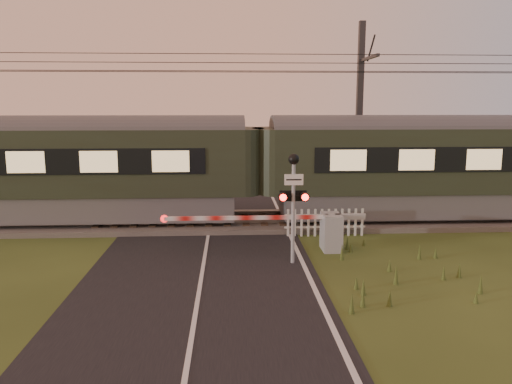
{
  "coord_description": "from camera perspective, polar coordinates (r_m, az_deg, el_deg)",
  "views": [
    {
      "loc": [
        0.76,
        -11.48,
        4.36
      ],
      "look_at": [
        1.53,
        3.2,
        1.77
      ],
      "focal_mm": 35.0,
      "sensor_mm": 36.0,
      "label": 1
    }
  ],
  "objects": [
    {
      "name": "train",
      "position": [
        18.14,
        0.23,
        2.87
      ],
      "size": [
        39.28,
        2.71,
        3.65
      ],
      "color": "slate",
      "rests_on": "ground"
    },
    {
      "name": "boom_gate",
      "position": [
        15.21,
        7.7,
        -4.34
      ],
      "size": [
        6.12,
        0.86,
        1.14
      ],
      "color": "gray",
      "rests_on": "ground"
    },
    {
      "name": "overhead_wires",
      "position": [
        18.05,
        -5.57,
        14.28
      ],
      "size": [
        120.0,
        0.62,
        0.62
      ],
      "color": "black",
      "rests_on": "ground"
    },
    {
      "name": "picket_fence",
      "position": [
        16.85,
        7.92,
        -3.46
      ],
      "size": [
        2.73,
        0.08,
        0.93
      ],
      "color": "silver",
      "rests_on": "ground"
    },
    {
      "name": "catenary_mast",
      "position": [
        20.89,
        11.75,
        8.64
      ],
      "size": [
        0.24,
        2.47,
        7.61
      ],
      "color": "#2D2D30",
      "rests_on": "ground"
    },
    {
      "name": "crossing_signal",
      "position": [
        13.54,
        4.3,
        0.36
      ],
      "size": [
        0.78,
        0.34,
        3.06
      ],
      "color": "gray",
      "rests_on": "ground"
    },
    {
      "name": "road",
      "position": [
        12.08,
        -6.43,
        -11.19
      ],
      "size": [
        6.0,
        140.0,
        0.03
      ],
      "color": "black",
      "rests_on": "ground"
    },
    {
      "name": "track_bed",
      "position": [
        18.5,
        -5.28,
        -3.48
      ],
      "size": [
        140.0,
        3.4,
        0.39
      ],
      "color": "#47423D",
      "rests_on": "ground"
    },
    {
      "name": "ground",
      "position": [
        12.3,
        -6.45,
        -10.84
      ],
      "size": [
        160.0,
        160.0,
        0.0
      ],
      "primitive_type": "plane",
      "color": "#344219",
      "rests_on": "ground"
    }
  ]
}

